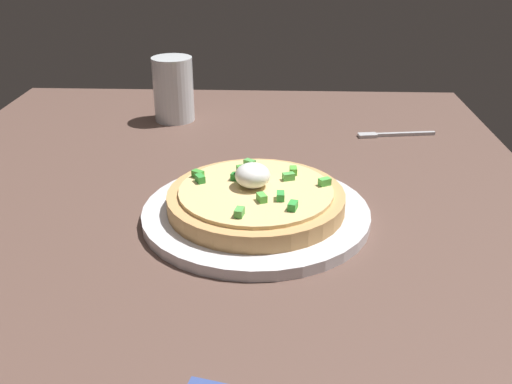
# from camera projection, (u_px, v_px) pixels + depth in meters

# --- Properties ---
(dining_table) EXTENTS (1.13, 0.81, 0.02)m
(dining_table) POSITION_uv_depth(u_px,v_px,m) (205.00, 247.00, 0.60)
(dining_table) COLOR brown
(dining_table) RESTS_ON ground
(plate) EXTENTS (0.25, 0.25, 0.01)m
(plate) POSITION_uv_depth(u_px,v_px,m) (256.00, 213.00, 0.64)
(plate) COLOR silver
(plate) RESTS_ON dining_table
(pizza) EXTENTS (0.19, 0.19, 0.05)m
(pizza) POSITION_uv_depth(u_px,v_px,m) (256.00, 198.00, 0.63)
(pizza) COLOR tan
(pizza) RESTS_ON plate
(cup_near) EXTENTS (0.06, 0.06, 0.10)m
(cup_near) POSITION_uv_depth(u_px,v_px,m) (174.00, 92.00, 0.93)
(cup_near) COLOR silver
(cup_near) RESTS_ON dining_table
(fork) EXTENTS (0.03, 0.12, 0.00)m
(fork) POSITION_uv_depth(u_px,v_px,m) (390.00, 135.00, 0.88)
(fork) COLOR #B7B7BC
(fork) RESTS_ON dining_table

